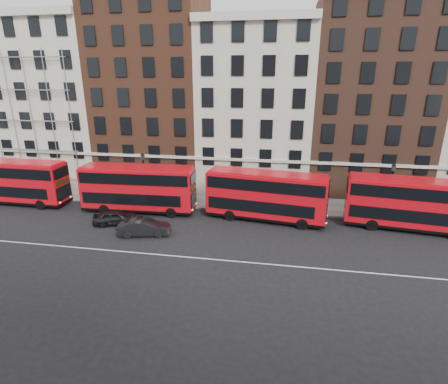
% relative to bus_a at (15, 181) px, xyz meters
% --- Properties ---
extents(ground, '(120.00, 120.00, 0.00)m').
position_rel_bus_a_xyz_m(ground, '(24.31, -6.22, -2.52)').
color(ground, black).
rests_on(ground, ground).
extents(pavement, '(80.00, 5.00, 0.15)m').
position_rel_bus_a_xyz_m(pavement, '(24.31, 4.28, -2.44)').
color(pavement, gray).
rests_on(pavement, ground).
extents(kerb, '(80.00, 0.30, 0.16)m').
position_rel_bus_a_xyz_m(kerb, '(24.31, 1.78, -2.44)').
color(kerb, gray).
rests_on(kerb, ground).
extents(road_centre_line, '(70.00, 0.12, 0.01)m').
position_rel_bus_a_xyz_m(road_centre_line, '(24.31, -8.22, -2.51)').
color(road_centre_line, white).
rests_on(road_centre_line, ground).
extents(building_terrace, '(64.00, 11.95, 22.00)m').
position_rel_bus_a_xyz_m(building_terrace, '(24.01, 11.66, 7.72)').
color(building_terrace, beige).
rests_on(building_terrace, ground).
extents(bus_a, '(11.22, 2.89, 4.69)m').
position_rel_bus_a_xyz_m(bus_a, '(0.00, 0.00, 0.00)').
color(bus_a, red).
rests_on(bus_a, ground).
extents(bus_b, '(11.31, 3.17, 4.71)m').
position_rel_bus_a_xyz_m(bus_b, '(13.75, -0.00, 0.01)').
color(bus_b, red).
rests_on(bus_b, ground).
extents(bus_c, '(11.39, 4.15, 4.68)m').
position_rel_bus_a_xyz_m(bus_c, '(26.39, 0.00, -0.01)').
color(bus_c, red).
rests_on(bus_c, ground).
extents(bus_d, '(11.32, 4.03, 4.66)m').
position_rel_bus_a_xyz_m(bus_d, '(39.16, 0.00, -0.02)').
color(bus_d, red).
rests_on(bus_d, ground).
extents(car_rear, '(4.39, 2.84, 1.39)m').
position_rel_bus_a_xyz_m(car_rear, '(12.88, -3.37, -1.82)').
color(car_rear, black).
rests_on(car_rear, ground).
extents(car_front, '(4.69, 2.51, 1.47)m').
position_rel_bus_a_xyz_m(car_front, '(16.32, -5.10, -1.78)').
color(car_front, black).
rests_on(car_front, ground).
extents(lamp_post_left, '(0.44, 0.44, 5.33)m').
position_rel_bus_a_xyz_m(lamp_post_left, '(13.36, 2.66, 0.56)').
color(lamp_post_left, black).
rests_on(lamp_post_left, pavement).
extents(lamp_post_right, '(0.44, 0.44, 5.33)m').
position_rel_bus_a_xyz_m(lamp_post_right, '(37.95, 2.42, 0.56)').
color(lamp_post_right, black).
rests_on(lamp_post_right, pavement).
extents(iron_railings, '(6.60, 0.06, 1.00)m').
position_rel_bus_a_xyz_m(iron_railings, '(24.31, 6.48, -1.87)').
color(iron_railings, black).
rests_on(iron_railings, pavement).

